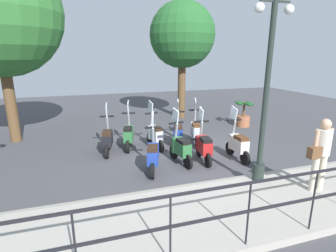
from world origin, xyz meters
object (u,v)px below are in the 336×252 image
lamp_post_near (265,101)px  scooter_far_2 (155,134)px  scooter_far_4 (108,139)px  tree_distant (182,36)px  pedestrian_with_bag (321,150)px  scooter_far_1 (178,132)px  scooter_far_0 (196,130)px  scooter_near_0 (238,144)px  scooter_far_3 (129,134)px  scooter_near_2 (181,147)px  scooter_near_3 (153,154)px  potted_palm (243,116)px  scooter_near_1 (204,146)px

lamp_post_near → scooter_far_2: 3.93m
lamp_post_near → scooter_far_4: size_ratio=2.75×
tree_distant → scooter_far_4: size_ratio=3.49×
pedestrian_with_bag → scooter_far_1: (3.99, 1.74, -0.60)m
scooter_far_4 → scooter_far_0: bearing=-79.5°
tree_distant → scooter_near_0: (-5.53, 0.28, -3.36)m
scooter_far_3 → scooter_far_2: bearing=-92.5°
tree_distant → scooter_near_0: bearing=177.1°
scooter_near_2 → scooter_far_3: same height
scooter_far_0 → scooter_far_4: (-0.07, 2.98, 0.00)m
scooter_far_1 → scooter_far_2: (0.01, 0.80, 0.00)m
scooter_near_0 → scooter_near_3: 2.57m
scooter_near_2 → scooter_far_1: size_ratio=1.00×
scooter_far_4 → potted_palm: bearing=-65.7°
scooter_far_3 → scooter_far_1: bearing=-85.2°
tree_distant → scooter_far_0: bearing=167.0°
tree_distant → scooter_near_2: tree_distant is taller
scooter_near_3 → scooter_far_2: size_ratio=1.00×
scooter_near_3 → scooter_far_2: same height
scooter_near_2 → tree_distant: bearing=-29.2°
scooter_near_2 → scooter_near_3: same height
scooter_near_0 → scooter_far_1: size_ratio=1.00×
scooter_near_2 → scooter_far_4: 2.37m
lamp_post_near → scooter_near_0: (1.55, -0.41, -1.54)m
scooter_far_4 → scooter_far_3: bearing=-59.8°
lamp_post_near → scooter_near_2: 2.67m
lamp_post_near → potted_palm: bearing=-29.4°
scooter_near_1 → scooter_near_2: bearing=91.4°
scooter_near_2 → scooter_far_0: 1.85m
scooter_near_2 → scooter_far_4: (1.42, 1.89, 0.00)m
scooter_near_2 → pedestrian_with_bag: bearing=-148.3°
scooter_near_0 → scooter_far_0: size_ratio=1.00×
scooter_near_0 → scooter_far_2: bearing=51.3°
pedestrian_with_bag → scooter_near_1: (2.49, 1.50, -0.60)m
pedestrian_with_bag → scooter_far_0: 4.23m
potted_palm → scooter_near_0: (-3.22, 2.28, 0.04)m
scooter_far_2 → scooter_far_3: (0.24, 0.83, 0.00)m
scooter_near_3 → lamp_post_near: bearing=-108.1°
pedestrian_with_bag → scooter_near_3: (2.26, 3.05, -0.60)m
potted_palm → scooter_near_1: scooter_near_1 is taller
scooter_far_1 → tree_distant: bearing=-4.1°
pedestrian_with_bag → scooter_far_3: (4.24, 3.37, -0.60)m
lamp_post_near → scooter_far_1: (3.21, 0.85, -1.54)m
scooter_near_2 → scooter_far_2: bearing=5.3°
tree_distant → scooter_far_2: (-3.86, 2.34, -3.36)m
potted_palm → scooter_far_1: size_ratio=0.69×
scooter_far_4 → scooter_near_0: bearing=-105.4°
scooter_far_1 → scooter_far_0: bearing=-67.8°
tree_distant → scooter_near_3: (-5.60, 2.85, -3.36)m
scooter_far_2 → scooter_far_3: 0.86m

